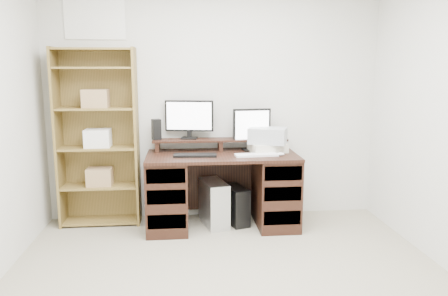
{
  "coord_description": "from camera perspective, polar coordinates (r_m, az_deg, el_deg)",
  "views": [
    {
      "loc": [
        -0.33,
        -2.62,
        1.6
      ],
      "look_at": [
        0.05,
        1.43,
        0.85
      ],
      "focal_mm": 35.0,
      "sensor_mm": 36.0,
      "label": 1
    }
  ],
  "objects": [
    {
      "name": "room",
      "position": [
        2.67,
        1.79,
        2.93
      ],
      "size": [
        3.54,
        4.04,
        2.54
      ],
      "color": "gray",
      "rests_on": "ground"
    },
    {
      "name": "desk",
      "position": [
        4.45,
        -0.26,
        -5.35
      ],
      "size": [
        1.5,
        0.7,
        0.75
      ],
      "color": "black",
      "rests_on": "ground"
    },
    {
      "name": "riser_shelf",
      "position": [
        4.55,
        -0.5,
        0.87
      ],
      "size": [
        1.4,
        0.22,
        0.12
      ],
      "color": "black",
      "rests_on": "desk"
    },
    {
      "name": "monitor_wide",
      "position": [
        4.56,
        -4.56,
        4.01
      ],
      "size": [
        0.5,
        0.16,
        0.4
      ],
      "rotation": [
        0.0,
        0.0,
        -0.18
      ],
      "color": "black",
      "rests_on": "riser_shelf"
    },
    {
      "name": "monitor_small",
      "position": [
        4.55,
        3.65,
        2.66
      ],
      "size": [
        0.4,
        0.17,
        0.43
      ],
      "rotation": [
        0.0,
        0.0,
        0.11
      ],
      "color": "black",
      "rests_on": "desk"
    },
    {
      "name": "speaker",
      "position": [
        4.55,
        -8.83,
        2.42
      ],
      "size": [
        0.11,
        0.11,
        0.21
      ],
      "primitive_type": "cube",
      "rotation": [
        0.0,
        0.0,
        0.33
      ],
      "color": "black",
      "rests_on": "riser_shelf"
    },
    {
      "name": "keyboard_black",
      "position": [
        4.25,
        -3.79,
        -0.96
      ],
      "size": [
        0.42,
        0.16,
        0.02
      ],
      "primitive_type": "cube",
      "rotation": [
        0.0,
        0.0,
        -0.06
      ],
      "color": "black",
      "rests_on": "desk"
    },
    {
      "name": "keyboard_white",
      "position": [
        4.28,
        4.26,
        -0.9
      ],
      "size": [
        0.43,
        0.16,
        0.02
      ],
      "primitive_type": "cube",
      "rotation": [
        0.0,
        0.0,
        0.08
      ],
      "color": "white",
      "rests_on": "desk"
    },
    {
      "name": "mouse",
      "position": [
        4.31,
        7.37,
        -0.8
      ],
      "size": [
        0.1,
        0.08,
        0.03
      ],
      "primitive_type": "ellipsoid",
      "rotation": [
        0.0,
        0.0,
        -0.42
      ],
      "color": "silver",
      "rests_on": "desk"
    },
    {
      "name": "printer",
      "position": [
        4.5,
        5.71,
        0.06
      ],
      "size": [
        0.4,
        0.33,
        0.09
      ],
      "primitive_type": "cube",
      "rotation": [
        0.0,
        0.0,
        0.2
      ],
      "color": "beige",
      "rests_on": "desk"
    },
    {
      "name": "basket",
      "position": [
        4.48,
        5.74,
        1.62
      ],
      "size": [
        0.44,
        0.38,
        0.16
      ],
      "primitive_type": "cube",
      "rotation": [
        0.0,
        0.0,
        -0.36
      ],
      "color": "#A6ACB2",
      "rests_on": "printer"
    },
    {
      "name": "tower_silver",
      "position": [
        4.52,
        -1.32,
        -7.19
      ],
      "size": [
        0.3,
        0.49,
        0.46
      ],
      "primitive_type": "cube",
      "rotation": [
        0.0,
        0.0,
        0.22
      ],
      "color": "silver",
      "rests_on": "ground"
    },
    {
      "name": "tower_black",
      "position": [
        4.58,
        1.54,
        -7.46
      ],
      "size": [
        0.27,
        0.42,
        0.39
      ],
      "rotation": [
        0.0,
        0.0,
        0.29
      ],
      "color": "black",
      "rests_on": "ground"
    },
    {
      "name": "bookshelf",
      "position": [
        4.61,
        -16.1,
        1.52
      ],
      "size": [
        0.8,
        0.3,
        1.8
      ],
      "color": "olive",
      "rests_on": "ground"
    }
  ]
}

